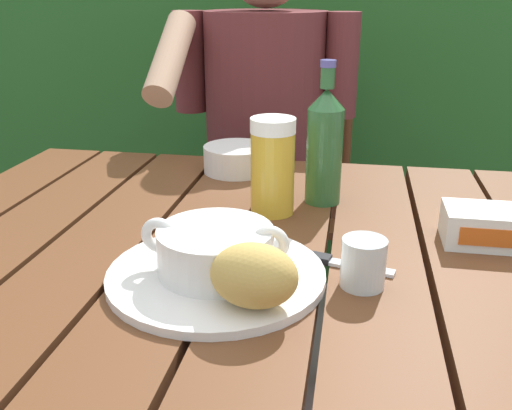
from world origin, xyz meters
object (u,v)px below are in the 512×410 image
butter_tub (482,226)px  diner_bowl (236,159)px  beer_glass (273,166)px  table_knife (328,261)px  soup_bowl (216,249)px  water_glass_small (363,263)px  bread_roll (254,275)px  beer_bottle (325,145)px  person_eating (262,132)px  serving_plate (216,274)px  chair_near_diner (272,195)px

butter_tub → diner_bowl: size_ratio=0.84×
butter_tub → beer_glass: bearing=168.5°
butter_tub → table_knife: size_ratio=0.75×
beer_glass → butter_tub: (0.33, -0.07, -0.06)m
soup_bowl → beer_glass: (0.04, 0.25, 0.04)m
water_glass_small → butter_tub: water_glass_small is taller
bread_roll → water_glass_small: (0.13, 0.09, -0.02)m
soup_bowl → beer_bottle: size_ratio=0.81×
person_eating → diner_bowl: size_ratio=9.08×
water_glass_small → table_knife: (-0.05, 0.06, -0.03)m
butter_tub → diner_bowl: (-0.44, 0.28, 0.00)m
beer_bottle → table_knife: size_ratio=1.64×
bread_roll → beer_glass: 0.33m
serving_plate → diner_bowl: (-0.07, 0.47, 0.02)m
person_eating → serving_plate: 0.81m
bread_roll → beer_glass: bearing=94.7°
chair_near_diner → beer_bottle: size_ratio=3.79×
beer_bottle → table_knife: beer_bottle is taller
beer_bottle → water_glass_small: size_ratio=3.84×
chair_near_diner → soup_bowl: bearing=-85.9°
person_eating → beer_glass: 0.57m
beer_bottle → diner_bowl: size_ratio=1.83×
person_eating → beer_glass: person_eating is taller
serving_plate → bread_roll: size_ratio=2.62×
bread_roll → beer_bottle: (0.06, 0.39, 0.06)m
water_glass_small → diner_bowl: (-0.26, 0.45, -0.01)m
serving_plate → table_knife: (0.15, 0.07, -0.00)m
chair_near_diner → butter_tub: 0.97m
serving_plate → water_glass_small: water_glass_small is taller
water_glass_small → soup_bowl: bearing=-175.6°
butter_tub → table_knife: bearing=-153.8°
person_eating → chair_near_diner: bearing=89.2°
chair_near_diner → diner_bowl: chair_near_diner is taller
person_eating → beer_bottle: size_ratio=4.95×
beer_glass → bread_roll: bearing=-85.3°
soup_bowl → table_knife: 0.17m
water_glass_small → diner_bowl: bearing=120.3°
serving_plate → water_glass_small: bearing=4.4°
person_eating → water_glass_small: person_eating is taller
chair_near_diner → bread_roll: 1.13m
bread_roll → diner_bowl: 0.56m
person_eating → butter_tub: (0.44, -0.62, 0.03)m
butter_tub → table_knife: (-0.22, -0.11, -0.02)m
serving_plate → soup_bowl: bearing=45.0°
table_knife → diner_bowl: 0.45m
chair_near_diner → soup_bowl: (0.07, -1.00, 0.29)m
beer_bottle → person_eating: bearing=111.7°
chair_near_diner → table_knife: bearing=-76.9°
butter_tub → person_eating: bearing=125.5°
bread_roll → person_eating: bearing=99.0°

